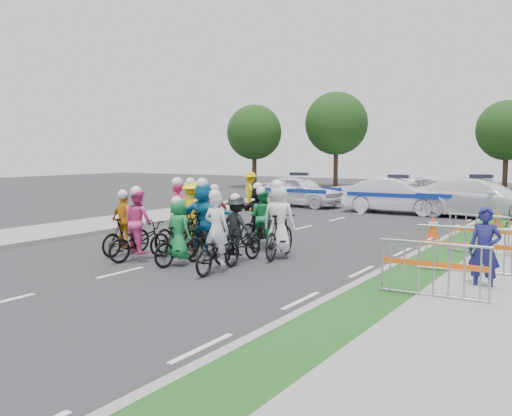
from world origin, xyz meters
The scene contains 30 objects.
ground centered at (0.00, 0.00, 0.00)m, with size 90.00×90.00×0.00m, color #28282B.
curb_right centered at (5.10, 5.00, 0.06)m, with size 0.20×60.00×0.12m, color gray.
grass_strip centered at (5.80, 5.00, 0.06)m, with size 1.20×60.00×0.11m, color #204D18.
sidewalk_left centered at (-6.50, 5.00, 0.07)m, with size 3.00×60.00×0.13m, color gray.
rider_0 centered at (1.82, 1.24, 0.63)m, with size 0.80×1.90×1.90m.
rider_1 centered at (0.58, 1.37, 0.66)m, with size 0.76×1.65×1.69m.
rider_2 centered at (-0.72, 1.37, 0.70)m, with size 1.00×1.94×1.88m.
rider_3 centered at (-1.49, 1.68, 0.68)m, with size 0.90×1.68×1.75m.
rider_4 centered at (1.56, 2.43, 0.68)m, with size 1.02×1.76×1.72m.
rider_5 centered at (0.24, 2.82, 0.85)m, with size 1.64×1.96×2.06m.
rider_6 centered at (-0.76, 3.03, 0.67)m, with size 0.82×2.04×2.04m.
rider_7 centered at (2.15, 3.48, 0.78)m, with size 0.92×1.98×2.02m.
rider_8 centered at (1.12, 4.34, 0.66)m, with size 0.88×1.81×1.77m.
rider_9 centered at (-0.30, 4.09, 0.70)m, with size 0.95×1.77×1.81m.
rider_10 centered at (-1.34, 4.31, 0.76)m, with size 1.12×1.96×1.97m.
rider_11 centered at (0.54, 5.10, 0.77)m, with size 1.51×1.80×1.84m.
police_car_0 centered at (-3.90, 16.10, 0.77)m, with size 1.82×4.52×1.54m, color white.
police_car_1 centered at (1.35, 15.55, 0.78)m, with size 1.65×4.74×1.56m, color white.
police_car_2 centered at (4.80, 15.64, 0.82)m, with size 2.30×5.67×1.64m, color white.
spectator_0 centered at (7.33, 2.41, 0.84)m, with size 0.61×0.40×1.68m, color navy.
marshal_hiviz centered at (-4.90, 13.18, 0.90)m, with size 1.17×0.67×1.81m, color #D8BC0B.
barrier_0 centered at (6.70, 1.11, 0.56)m, with size 2.00×0.50×1.12m, color #A5A8AD, non-canonical shape.
barrier_1 centered at (6.70, 3.62, 0.56)m, with size 2.00×0.50×1.12m, color #A5A8AD, non-canonical shape.
barrier_2 centered at (6.70, 6.20, 0.56)m, with size 2.00×0.50×1.12m, color #A5A8AD, non-canonical shape.
cone_0 centered at (4.58, 9.14, 0.34)m, with size 0.40×0.40×0.70m.
cone_1 centered at (6.00, 12.24, 0.34)m, with size 0.40×0.40×0.70m.
parked_bike centered at (-6.27, 11.63, 0.46)m, with size 0.61×1.74×0.91m, color black.
tree_0 centered at (-14.00, 28.00, 4.19)m, with size 4.20×4.20×6.30m.
tree_3 centered at (-9.00, 32.00, 4.89)m, with size 4.90×4.90×7.35m.
tree_4 centered at (3.00, 34.00, 4.19)m, with size 4.20×4.20×6.30m.
Camera 1 is at (9.33, -9.15, 2.74)m, focal length 40.00 mm.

